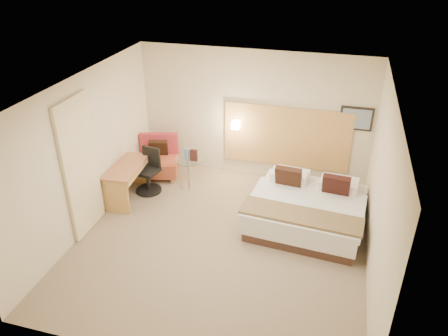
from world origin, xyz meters
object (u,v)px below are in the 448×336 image
(bed, at_px, (307,208))
(lounge_chair, at_px, (159,160))
(side_table, at_px, (189,172))
(desk, at_px, (128,173))
(desk_chair, at_px, (149,174))

(bed, xyz_separation_m, lounge_chair, (-3.27, 0.97, 0.03))
(bed, relative_size, side_table, 3.39)
(desk, xyz_separation_m, desk_chair, (0.26, 0.37, -0.19))
(side_table, height_order, desk, desk)
(side_table, distance_m, desk_chair, 0.81)
(bed, bearing_deg, desk, -178.78)
(bed, height_order, side_table, bed)
(side_table, xyz_separation_m, desk_chair, (-0.72, -0.37, 0.03))
(bed, distance_m, desk, 3.47)
(desk_chair, bearing_deg, side_table, 27.19)
(side_table, bearing_deg, bed, -15.01)
(bed, relative_size, lounge_chair, 2.14)
(bed, xyz_separation_m, desk, (-3.46, -0.07, 0.26))
(desk, relative_size, desk_chair, 1.31)
(lounge_chair, bearing_deg, desk_chair, -83.63)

